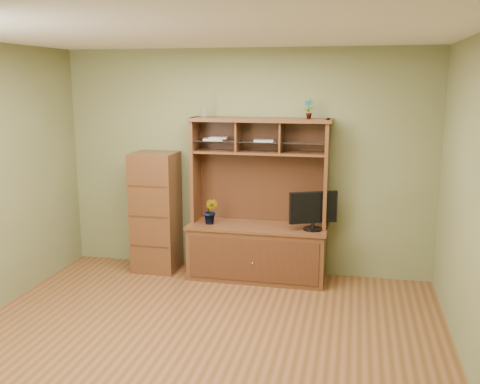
% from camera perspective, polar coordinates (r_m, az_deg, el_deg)
% --- Properties ---
extents(room, '(4.54, 4.04, 2.74)m').
position_cam_1_polar(room, '(4.58, -4.57, -0.45)').
color(room, '#563518').
rests_on(room, ground).
extents(media_hutch, '(1.66, 0.61, 1.90)m').
position_cam_1_polar(media_hutch, '(6.36, 1.90, -4.63)').
color(media_hutch, '#4B2C15').
rests_on(media_hutch, room).
extents(monitor, '(0.53, 0.27, 0.44)m').
position_cam_1_polar(monitor, '(6.11, 7.81, -1.90)').
color(monitor, black).
rests_on(monitor, media_hutch).
extents(orchid_plant, '(0.20, 0.17, 0.31)m').
position_cam_1_polar(orchid_plant, '(6.33, -3.13, -2.06)').
color(orchid_plant, '#2F551D').
rests_on(orchid_plant, media_hutch).
extents(top_plant, '(0.13, 0.11, 0.22)m').
position_cam_1_polar(top_plant, '(6.12, 7.33, 8.80)').
color(top_plant, '#2B6122').
rests_on(top_plant, media_hutch).
extents(reed_diffuser, '(0.06, 0.06, 0.32)m').
position_cam_1_polar(reed_diffuser, '(6.34, -3.83, 9.08)').
color(reed_diffuser, silver).
rests_on(reed_diffuser, media_hutch).
extents(magazines, '(0.85, 0.21, 0.04)m').
position_cam_1_polar(magazines, '(6.29, -0.95, 5.66)').
color(magazines, '#A3A3A8').
rests_on(magazines, media_hutch).
extents(side_cabinet, '(0.53, 0.48, 1.47)m').
position_cam_1_polar(side_cabinet, '(6.67, -8.96, -2.11)').
color(side_cabinet, '#4B2C15').
rests_on(side_cabinet, room).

